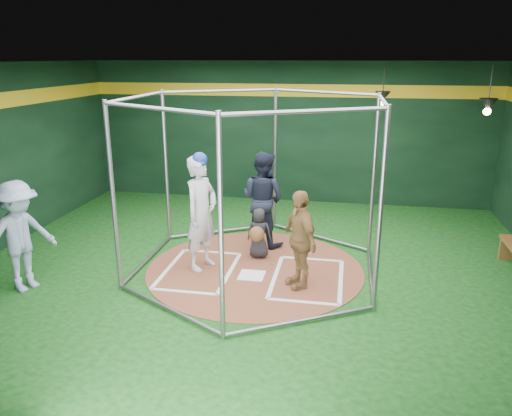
# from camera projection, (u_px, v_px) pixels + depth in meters

# --- Properties ---
(room_shell) EXTENTS (10.10, 9.10, 3.53)m
(room_shell) POSITION_uv_depth(u_px,v_px,m) (255.00, 172.00, 8.29)
(room_shell) COLOR #0C380D
(room_shell) RESTS_ON ground
(clay_disc) EXTENTS (3.80, 3.80, 0.01)m
(clay_disc) POSITION_uv_depth(u_px,v_px,m) (255.00, 269.00, 8.79)
(clay_disc) COLOR brown
(clay_disc) RESTS_ON ground
(home_plate) EXTENTS (0.43, 0.43, 0.01)m
(home_plate) POSITION_uv_depth(u_px,v_px,m) (252.00, 275.00, 8.51)
(home_plate) COLOR white
(home_plate) RESTS_ON clay_disc
(batter_box_left) EXTENTS (1.17, 1.77, 0.01)m
(batter_box_left) POSITION_uv_depth(u_px,v_px,m) (199.00, 270.00, 8.72)
(batter_box_left) COLOR white
(batter_box_left) RESTS_ON clay_disc
(batter_box_right) EXTENTS (1.17, 1.77, 0.01)m
(batter_box_right) POSITION_uv_depth(u_px,v_px,m) (308.00, 278.00, 8.39)
(batter_box_right) COLOR white
(batter_box_right) RESTS_ON clay_disc
(batting_cage) EXTENTS (4.05, 4.67, 3.00)m
(batting_cage) POSITION_uv_depth(u_px,v_px,m) (255.00, 187.00, 8.36)
(batting_cage) COLOR gray
(batting_cage) RESTS_ON ground
(pendant_lamp_near) EXTENTS (0.34, 0.34, 0.90)m
(pendant_lamp_near) POSITION_uv_depth(u_px,v_px,m) (383.00, 97.00, 11.00)
(pendant_lamp_near) COLOR black
(pendant_lamp_near) RESTS_ON room_shell
(pendant_lamp_far) EXTENTS (0.34, 0.34, 0.90)m
(pendant_lamp_far) POSITION_uv_depth(u_px,v_px,m) (488.00, 105.00, 9.18)
(pendant_lamp_far) COLOR black
(pendant_lamp_far) RESTS_ON room_shell
(batter_figure) EXTENTS (0.71, 0.85, 2.06)m
(batter_figure) POSITION_uv_depth(u_px,v_px,m) (201.00, 212.00, 8.57)
(batter_figure) COLOR #B8B8BF
(batter_figure) RESTS_ON clay_disc
(visitor_leopard) EXTENTS (0.84, 1.00, 1.61)m
(visitor_leopard) POSITION_uv_depth(u_px,v_px,m) (300.00, 239.00, 7.93)
(visitor_leopard) COLOR tan
(visitor_leopard) RESTS_ON clay_disc
(catcher_figure) EXTENTS (0.46, 0.54, 0.94)m
(catcher_figure) POSITION_uv_depth(u_px,v_px,m) (259.00, 233.00, 9.14)
(catcher_figure) COLOR black
(catcher_figure) RESTS_ON clay_disc
(umpire) EXTENTS (1.11, 1.01, 1.86)m
(umpire) POSITION_uv_depth(u_px,v_px,m) (263.00, 199.00, 9.71)
(umpire) COLOR black
(umpire) RESTS_ON clay_disc
(bystander_blue) EXTENTS (1.07, 1.32, 1.79)m
(bystander_blue) POSITION_uv_depth(u_px,v_px,m) (20.00, 236.00, 7.82)
(bystander_blue) COLOR #8B9DB8
(bystander_blue) RESTS_ON ground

